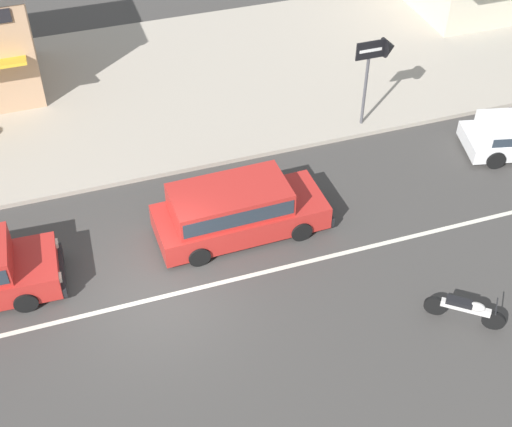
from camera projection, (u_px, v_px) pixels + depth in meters
ground_plane at (161, 297)px, 18.15m from camera, size 160.00×160.00×0.00m
lane_centre_stripe at (161, 297)px, 18.15m from camera, size 50.40×0.14×0.01m
kerb_strip at (100, 97)px, 25.02m from camera, size 68.00×10.00×0.15m
minivan_red_1 at (236, 209)px, 19.42m from camera, size 4.84×2.04×1.56m
motorcycle_1 at (466, 309)px, 17.29m from camera, size 1.61×1.28×0.80m
arrow_signboard at (383, 53)px, 22.10m from camera, size 1.30×0.64×3.04m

